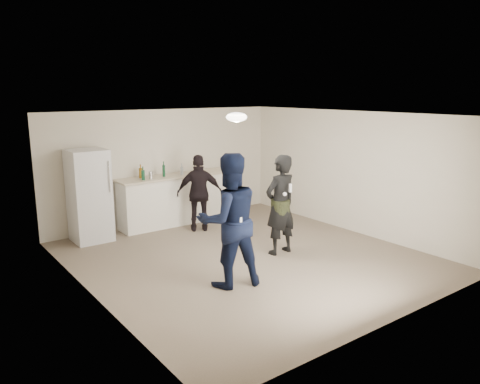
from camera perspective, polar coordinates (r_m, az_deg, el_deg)
floor at (r=8.39m, az=0.83°, el=-7.94°), size 6.00×6.00×0.00m
ceiling at (r=7.88m, az=0.88°, el=9.39°), size 6.00×6.00×0.00m
wall_back at (r=10.54m, az=-9.16°, el=3.13°), size 6.00×0.00×6.00m
wall_front at (r=6.02m, az=18.59°, el=-4.27°), size 6.00×0.00×6.00m
wall_left at (r=6.77m, az=-17.95°, el=-2.42°), size 0.00×6.00×6.00m
wall_right at (r=9.93m, az=13.54°, el=2.39°), size 0.00×6.00×6.00m
counter at (r=10.44m, az=-7.67°, el=-0.97°), size 2.60×0.56×1.05m
counter_top at (r=10.33m, az=-7.76°, el=1.98°), size 2.68×0.64×0.04m
fridge at (r=9.52m, az=-17.91°, el=-0.43°), size 0.70×0.70×1.80m
fridge_handle at (r=9.20m, az=-15.67°, el=1.81°), size 0.02×0.02×0.60m
ceiling_dome at (r=8.12m, az=-0.43°, el=9.12°), size 0.36×0.36×0.16m
shaker at (r=9.88m, az=-10.83°, el=2.01°), size 0.08×0.08×0.17m
man at (r=6.94m, az=-1.34°, el=-3.50°), size 1.14×0.99×2.02m
woman at (r=8.37m, az=4.94°, el=-1.57°), size 0.68×0.46×1.80m
camo_shorts at (r=8.38m, az=4.94°, el=-1.91°), size 0.34×0.34×0.28m
spectator at (r=9.77m, az=-4.95°, el=-0.14°), size 1.01×0.81×1.61m
remote_man at (r=6.71m, az=0.05°, el=-3.70°), size 0.04×0.04×0.15m
nunchuk_man at (r=6.82m, az=0.70°, el=-4.04°), size 0.07×0.07×0.07m
remote_woman at (r=8.11m, az=6.16°, el=0.48°), size 0.04×0.04×0.15m
nunchuk_woman at (r=8.09m, az=5.48°, el=-0.26°), size 0.07×0.07×0.07m
bottle_cluster at (r=10.14m, az=-9.04°, el=2.47°), size 1.39×0.35×0.25m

